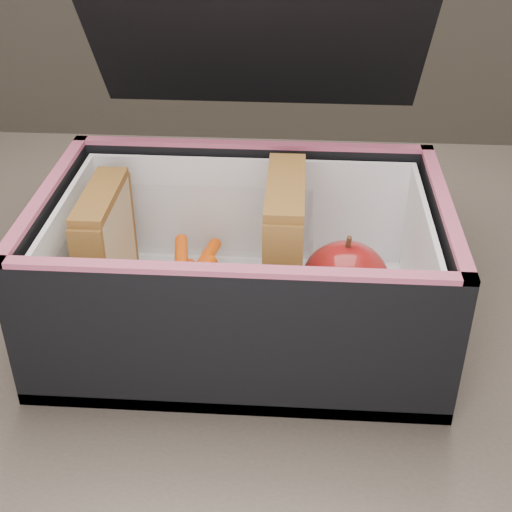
{
  "coord_description": "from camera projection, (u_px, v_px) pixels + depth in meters",
  "views": [
    {
      "loc": [
        0.06,
        -0.48,
        1.13
      ],
      "look_at": [
        0.03,
        0.01,
        0.81
      ],
      "focal_mm": 50.0,
      "sensor_mm": 36.0,
      "label": 1
    }
  ],
  "objects": [
    {
      "name": "paper_napkin",
      "position": [
        348.0,
        312.0,
        0.6
      ],
      "size": [
        0.09,
        0.09,
        0.01
      ],
      "primitive_type": "cube",
      "rotation": [
        0.0,
        0.0,
        0.42
      ],
      "color": "white",
      "rests_on": "lunch_bag"
    },
    {
      "name": "kitchen_table",
      "position": [
        221.0,
        399.0,
        0.66
      ],
      "size": [
        1.2,
        0.8,
        0.75
      ],
      "color": "brown",
      "rests_on": "ground"
    },
    {
      "name": "sandwich_right",
      "position": [
        284.0,
        247.0,
        0.57
      ],
      "size": [
        0.03,
        0.11,
        0.12
      ],
      "color": "tan",
      "rests_on": "plastic_tub"
    },
    {
      "name": "sandwich_left",
      "position": [
        106.0,
        248.0,
        0.59
      ],
      "size": [
        0.03,
        0.09,
        0.1
      ],
      "color": "tan",
      "rests_on": "plastic_tub"
    },
    {
      "name": "red_apple",
      "position": [
        345.0,
        281.0,
        0.57
      ],
      "size": [
        0.09,
        0.09,
        0.07
      ],
      "rotation": [
        0.0,
        0.0,
        0.34
      ],
      "color": "maroon",
      "rests_on": "paper_napkin"
    },
    {
      "name": "carrot_sticks",
      "position": [
        193.0,
        287.0,
        0.6
      ],
      "size": [
        0.05,
        0.14,
        0.03
      ],
      "color": "#F54E07",
      "rests_on": "plastic_tub"
    },
    {
      "name": "plastic_tub",
      "position": [
        195.0,
        266.0,
        0.59
      ],
      "size": [
        0.19,
        0.14,
        0.08
      ],
      "primitive_type": null,
      "color": "white",
      "rests_on": "lunch_bag"
    },
    {
      "name": "lunch_bag",
      "position": [
        243.0,
        254.0,
        0.58
      ],
      "size": [
        0.32,
        0.33,
        0.29
      ],
      "color": "black",
      "rests_on": "kitchen_table"
    }
  ]
}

